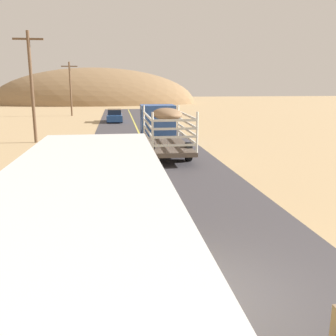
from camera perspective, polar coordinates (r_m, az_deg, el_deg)
The scene contains 9 objects.
ground_plane at distance 8.64m, azimuth 6.79°, elevation -18.77°, with size 240.00×240.00×0.00m, color tan.
road_surface at distance 8.63m, azimuth 6.79°, elevation -18.71°, with size 8.00×120.00×0.02m, color #423F44.
road_centre_line at distance 8.63m, azimuth 6.79°, elevation -18.64°, with size 0.16×117.60×0.00m, color #D8CC4C.
livestock_truck at distance 26.13m, azimuth -1.07°, elevation 6.85°, with size 2.53×9.70×3.02m.
bus at distance 5.56m, azimuth -12.79°, elevation -17.38°, with size 2.54×10.00×3.21m.
car_far at distance 45.07m, azimuth -8.15°, elevation 7.85°, with size 1.80×4.40×1.46m.
power_pole_mid at distance 30.58m, azimuth -20.10°, elevation 11.92°, with size 2.20×0.24×8.27m.
power_pole_far at distance 54.73m, azimuth -14.67°, elevation 11.86°, with size 2.20×0.24×7.36m.
distant_hill at distance 86.21m, azimuth -11.04°, elevation 9.60°, with size 44.88×21.30×15.68m, color #8D6E4C.
Camera 1 is at (-1.94, -7.11, 4.51)m, focal length 39.94 mm.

